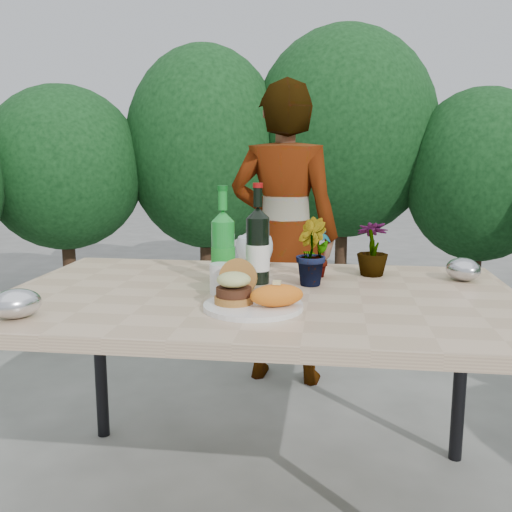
# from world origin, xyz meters

# --- Properties ---
(ground) EXTENTS (80.00, 80.00, 0.00)m
(ground) POSITION_xyz_m (0.00, 0.00, 0.00)
(ground) COLOR slate
(ground) RESTS_ON ground
(patio_table) EXTENTS (1.60, 1.00, 0.75)m
(patio_table) POSITION_xyz_m (0.00, 0.00, 0.69)
(patio_table) COLOR tan
(patio_table) RESTS_ON ground
(shrub_hedge) EXTENTS (6.88, 5.22, 2.17)m
(shrub_hedge) POSITION_xyz_m (0.45, 1.54, 1.14)
(shrub_hedge) COLOR #382316
(shrub_hedge) RESTS_ON ground
(dinner_plate) EXTENTS (0.28, 0.28, 0.01)m
(dinner_plate) POSITION_xyz_m (0.01, -0.19, 0.76)
(dinner_plate) COLOR white
(dinner_plate) RESTS_ON patio_table
(burger_stack) EXTENTS (0.11, 0.16, 0.11)m
(burger_stack) POSITION_xyz_m (-0.05, -0.17, 0.81)
(burger_stack) COLOR #B7722D
(burger_stack) RESTS_ON dinner_plate
(sweet_potato) EXTENTS (0.17, 0.12, 0.06)m
(sweet_potato) POSITION_xyz_m (0.08, -0.21, 0.80)
(sweet_potato) COLOR orange
(sweet_potato) RESTS_ON dinner_plate
(grilled_veg) EXTENTS (0.08, 0.05, 0.03)m
(grilled_veg) POSITION_xyz_m (0.02, -0.10, 0.78)
(grilled_veg) COLOR olive
(grilled_veg) RESTS_ON dinner_plate
(wine_bottle) EXTENTS (0.08, 0.08, 0.33)m
(wine_bottle) POSITION_xyz_m (-0.02, 0.13, 0.87)
(wine_bottle) COLOR black
(wine_bottle) RESTS_ON patio_table
(sparkling_water) EXTENTS (0.08, 0.08, 0.33)m
(sparkling_water) POSITION_xyz_m (-0.13, 0.09, 0.87)
(sparkling_water) COLOR #18872A
(sparkling_water) RESTS_ON patio_table
(plastic_cup) EXTENTS (0.07, 0.07, 0.09)m
(plastic_cup) POSITION_xyz_m (-0.11, -0.03, 0.80)
(plastic_cup) COLOR silver
(plastic_cup) RESTS_ON patio_table
(seedling_left) EXTENTS (0.12, 0.13, 0.20)m
(seedling_left) POSITION_xyz_m (0.18, 0.25, 0.85)
(seedling_left) COLOR #215E20
(seedling_left) RESTS_ON patio_table
(seedling_mid) EXTENTS (0.13, 0.15, 0.22)m
(seedling_mid) POSITION_xyz_m (0.15, 0.13, 0.86)
(seedling_mid) COLOR #2C5E20
(seedling_mid) RESTS_ON patio_table
(seedling_right) EXTENTS (0.12, 0.12, 0.19)m
(seedling_right) POSITION_xyz_m (0.37, 0.30, 0.85)
(seedling_right) COLOR #2B5A1F
(seedling_right) RESTS_ON patio_table
(blue_bowl) EXTENTS (0.18, 0.18, 0.11)m
(blue_bowl) POSITION_xyz_m (-0.08, 0.44, 0.81)
(blue_bowl) COLOR silver
(blue_bowl) RESTS_ON patio_table
(foil_packet_left) EXTENTS (0.17, 0.17, 0.08)m
(foil_packet_left) POSITION_xyz_m (-0.60, -0.36, 0.79)
(foil_packet_left) COLOR silver
(foil_packet_left) RESTS_ON patio_table
(foil_packet_right) EXTENTS (0.15, 0.16, 0.08)m
(foil_packet_right) POSITION_xyz_m (0.67, 0.26, 0.79)
(foil_packet_right) COLOR #B4B7BC
(foil_packet_right) RESTS_ON patio_table
(person) EXTENTS (0.59, 0.42, 1.53)m
(person) POSITION_xyz_m (-0.02, 1.15, 0.77)
(person) COLOR #A47252
(person) RESTS_ON ground
(terracotta_pot) EXTENTS (0.17, 0.17, 0.14)m
(terracotta_pot) POSITION_xyz_m (-1.70, 1.80, 0.07)
(terracotta_pot) COLOR #B7512F
(terracotta_pot) RESTS_ON ground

